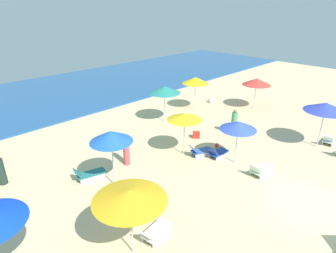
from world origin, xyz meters
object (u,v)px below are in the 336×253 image
object	(u,v)px
umbrella_1	(130,196)
umbrella_6	(257,82)
cooler_box_2	(196,135)
lounge_chair_7_1	(329,140)
cooler_box_0	(211,101)
lounge_chair_0_0	(217,153)
lounge_chair_0_1	(261,170)
beachgoer_0	(1,171)
lounge_chair_1_0	(155,232)
beachgoer_2	(126,151)
lounge_chair_2_0	(200,151)
umbrella_2	(185,117)
umbrella_4	(165,90)
beachgoer_1	(234,123)
umbrella_0	(238,125)
umbrella_5	(111,136)
beach_ball_1	(217,145)
umbrella_7	(326,107)
lounge_chair_5_0	(89,174)
umbrella_3	(195,80)

from	to	relation	value
umbrella_1	umbrella_6	xyz separation A→B (m)	(16.04, 4.58, -0.16)
umbrella_6	cooler_box_2	size ratio (longest dim) A/B	5.47
lounge_chair_7_1	cooler_box_0	xyz separation A→B (m)	(1.22, 9.78, -0.10)
lounge_chair_0_0	lounge_chair_0_1	world-z (taller)	lounge_chair_0_0
beachgoer_0	lounge_chair_1_0	bearing A→B (deg)	92.29
lounge_chair_0_0	beachgoer_2	distance (m)	4.97
lounge_chair_2_0	lounge_chair_0_0	bearing A→B (deg)	-124.76
umbrella_2	umbrella_4	distance (m)	4.97
lounge_chair_7_1	beachgoer_1	size ratio (longest dim) A/B	0.75
umbrella_1	lounge_chair_7_1	world-z (taller)	umbrella_1
umbrella_0	beachgoer_0	world-z (taller)	umbrella_0
cooler_box_2	umbrella_5	bearing A→B (deg)	56.10
beachgoer_1	beach_ball_1	size ratio (longest dim) A/B	6.55
umbrella_6	lounge_chair_7_1	xyz separation A→B (m)	(-2.55, -6.50, -1.93)
umbrella_7	cooler_box_2	world-z (taller)	umbrella_7
umbrella_6	umbrella_4	bearing A→B (deg)	156.44
lounge_chair_0_0	beachgoer_0	xyz separation A→B (m)	(-9.22, 5.61, 0.43)
beachgoer_1	cooler_box_2	world-z (taller)	beachgoer_1
umbrella_1	beach_ball_1	size ratio (longest dim) A/B	9.68
umbrella_7	cooler_box_0	world-z (taller)	umbrella_7
beach_ball_1	umbrella_6	bearing A→B (deg)	14.50
lounge_chair_0_0	lounge_chair_5_0	world-z (taller)	lounge_chair_0_0
lounge_chair_0_0	umbrella_3	size ratio (longest dim) A/B	0.49
beachgoer_0	umbrella_5	bearing A→B (deg)	115.72
umbrella_0	umbrella_4	bearing A→B (deg)	78.38
umbrella_5	beachgoer_0	size ratio (longest dim) A/B	1.84
umbrella_4	lounge_chair_7_1	xyz separation A→B (m)	(4.48, -9.56, -2.09)
umbrella_6	beach_ball_1	world-z (taller)	umbrella_6
umbrella_2	lounge_chair_0_0	bearing A→B (deg)	-55.17
umbrella_7	lounge_chair_7_1	xyz separation A→B (m)	(0.84, -0.37, -2.22)
lounge_chair_5_0	umbrella_7	distance (m)	13.27
umbrella_5	umbrella_6	size ratio (longest dim) A/B	1.14
umbrella_2	cooler_box_0	size ratio (longest dim) A/B	4.95
lounge_chair_2_0	umbrella_4	distance (m)	5.78
beachgoer_0	beachgoer_1	bearing A→B (deg)	141.85
beach_ball_1	umbrella_2	bearing A→B (deg)	157.13
cooler_box_2	umbrella_2	bearing A→B (deg)	72.74
lounge_chair_0_1	umbrella_1	bearing A→B (deg)	89.05
umbrella_3	umbrella_6	distance (m)	4.81
lounge_chair_1_0	beachgoer_1	world-z (taller)	beachgoer_1
umbrella_4	umbrella_6	bearing A→B (deg)	-23.56
lounge_chair_1_0	beachgoer_0	world-z (taller)	beachgoer_0
umbrella_1	beachgoer_1	bearing A→B (deg)	15.46
lounge_chair_5_0	lounge_chair_2_0	bearing A→B (deg)	-96.61
lounge_chair_2_0	beachgoer_2	distance (m)	4.10
umbrella_3	lounge_chair_2_0	bearing A→B (deg)	-137.43
lounge_chair_1_0	lounge_chair_2_0	xyz separation A→B (m)	(5.91, 2.75, -0.01)
beachgoer_0	beachgoer_2	size ratio (longest dim) A/B	0.92
lounge_chair_0_0	beach_ball_1	xyz separation A→B (m)	(0.93, 0.69, -0.13)
umbrella_1	lounge_chair_0_0	bearing A→B (deg)	14.37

